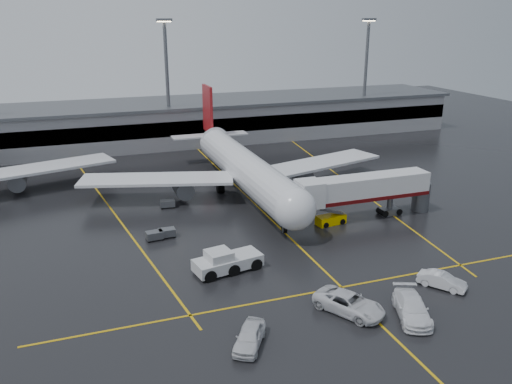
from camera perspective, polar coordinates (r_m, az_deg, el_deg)
name	(u,v)px	position (r m, az deg, el deg)	size (l,w,h in m)	color
ground	(265,214)	(72.30, 0.96, -2.36)	(220.00, 220.00, 0.00)	black
apron_line_centre	(265,213)	(72.29, 0.96, -2.35)	(0.25, 90.00, 0.02)	gold
apron_line_stop	(342,287)	(54.14, 9.29, -10.19)	(60.00, 0.25, 0.02)	gold
apron_line_left	(109,207)	(77.70, -15.68, -1.55)	(0.25, 70.00, 0.02)	gold
apron_line_right	(345,180)	(88.16, 9.67, 1.28)	(0.25, 70.00, 0.02)	gold
terminal	(187,121)	(115.65, -7.47, 7.72)	(122.00, 19.00, 8.60)	gray
light_mast_mid	(167,77)	(107.44, -9.66, 12.27)	(3.00, 1.20, 25.45)	#595B60
light_mast_right	(366,69)	(123.55, 11.87, 12.94)	(3.00, 1.20, 25.45)	#595B60
main_airliner	(243,166)	(79.66, -1.48, 2.83)	(48.80, 45.60, 14.10)	silver
jet_bridge	(364,190)	(70.88, 11.73, 0.18)	(19.90, 3.40, 6.05)	silver
pushback_tractor	(226,262)	(56.25, -3.28, -7.62)	(7.71, 4.29, 2.61)	silver
belt_loader	(331,219)	(69.24, 8.14, -2.98)	(4.13, 2.32, 2.49)	#EBBB01
service_van_a	(349,303)	(49.67, 10.11, -11.86)	(3.07, 6.66, 1.85)	silver
service_van_b	(412,308)	(50.27, 16.61, -11.99)	(2.61, 6.42, 1.86)	white
service_van_c	(442,280)	(56.23, 19.58, -9.07)	(1.64, 4.71, 1.55)	silver
service_van_d	(250,336)	(44.67, -0.71, -15.46)	(2.01, 5.01, 1.71)	silver
baggage_cart_a	(167,233)	(65.42, -9.68, -4.37)	(2.01, 1.31, 1.12)	#595B60
baggage_cart_b	(155,235)	(64.92, -10.99, -4.64)	(2.12, 1.49, 1.12)	#595B60
baggage_cart_c	(168,203)	(75.38, -9.60, -1.23)	(2.11, 1.47, 1.12)	#595B60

